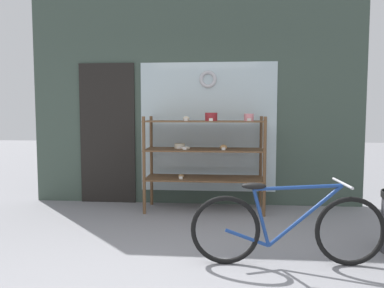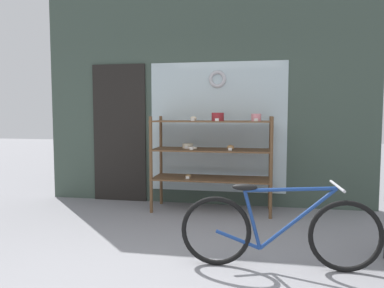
{
  "view_description": "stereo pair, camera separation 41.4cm",
  "coord_description": "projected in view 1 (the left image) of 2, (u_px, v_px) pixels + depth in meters",
  "views": [
    {
      "loc": [
        0.44,
        -2.66,
        1.36
      ],
      "look_at": [
        0.08,
        1.46,
        1.02
      ],
      "focal_mm": 35.0,
      "sensor_mm": 36.0,
      "label": 1
    },
    {
      "loc": [
        0.85,
        -2.6,
        1.36
      ],
      "look_at": [
        0.08,
        1.46,
        1.02
      ],
      "focal_mm": 35.0,
      "sensor_mm": 36.0,
      "label": 2
    }
  ],
  "objects": [
    {
      "name": "display_case",
      "position": [
        205.0,
        150.0,
        5.17
      ],
      "size": [
        1.64,
        0.56,
        1.37
      ],
      "color": "brown",
      "rests_on": "ground_plane"
    },
    {
      "name": "storefront_facade",
      "position": [
        192.0,
        99.0,
        5.55
      ],
      "size": [
        4.9,
        0.13,
        3.21
      ],
      "color": "#3D4C42",
      "rests_on": "ground_plane"
    },
    {
      "name": "bicycle",
      "position": [
        287.0,
        228.0,
        3.34
      ],
      "size": [
        1.73,
        0.46,
        0.76
      ],
      "rotation": [
        0.0,
        0.0,
        0.05
      ],
      "color": "black",
      "rests_on": "ground_plane"
    }
  ]
}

